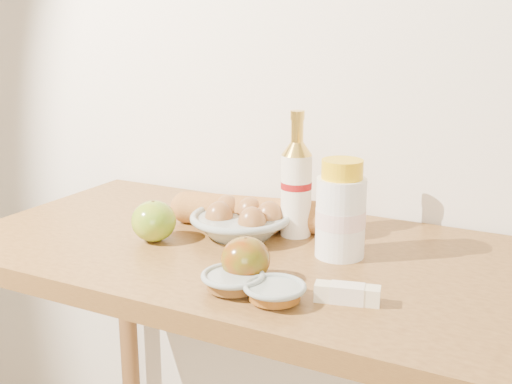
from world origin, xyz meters
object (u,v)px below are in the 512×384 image
at_px(table, 263,308).
at_px(baguette, 263,213).
at_px(cream_bottle, 341,212).
at_px(egg_bowl, 241,221).
at_px(bourbon_bottle, 296,186).

bearing_deg(table, baguette, 117.29).
height_order(cream_bottle, egg_bowl, cream_bottle).
xyz_separation_m(table, baguette, (-0.05, 0.11, 0.16)).
bearing_deg(bourbon_bottle, table, -112.83).
bearing_deg(cream_bottle, table, -161.10).
bearing_deg(baguette, egg_bowl, -121.34).
bearing_deg(egg_bowl, cream_bottle, -4.58).
xyz_separation_m(bourbon_bottle, egg_bowl, (-0.10, -0.05, -0.07)).
distance_m(table, egg_bowl, 0.18).
relative_size(cream_bottle, baguette, 0.44).
height_order(bourbon_bottle, baguette, bourbon_bottle).
height_order(table, bourbon_bottle, bourbon_bottle).
xyz_separation_m(egg_bowl, baguette, (0.02, 0.06, 0.00)).
relative_size(bourbon_bottle, baguette, 0.61).
bearing_deg(cream_bottle, egg_bowl, -178.47).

